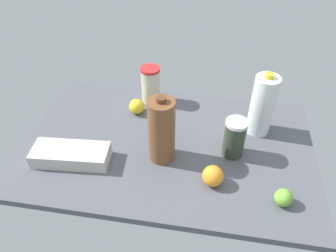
# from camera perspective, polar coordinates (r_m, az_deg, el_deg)

# --- Properties ---
(countertop) EXTENTS (1.20, 0.76, 0.03)m
(countertop) POSITION_cam_1_polar(r_m,az_deg,el_deg) (1.39, 0.00, -3.62)
(countertop) COLOR #50525A
(countertop) RESTS_ON ground
(milk_jug) EXTENTS (0.10, 0.10, 0.29)m
(milk_jug) POSITION_cam_1_polar(r_m,az_deg,el_deg) (1.41, 16.12, 3.47)
(milk_jug) COLOR white
(milk_jug) RESTS_ON countertop
(egg_carton) EXTENTS (0.31, 0.14, 0.06)m
(egg_carton) POSITION_cam_1_polar(r_m,az_deg,el_deg) (1.34, -16.53, -4.85)
(egg_carton) COLOR #BCBAB2
(egg_carton) RESTS_ON countertop
(chocolate_milk_jug) EXTENTS (0.10, 0.10, 0.29)m
(chocolate_milk_jug) POSITION_cam_1_polar(r_m,az_deg,el_deg) (1.23, -1.12, -0.81)
(chocolate_milk_jug) COLOR brown
(chocolate_milk_jug) RESTS_ON countertop
(tumbler_cup) EXTENTS (0.09, 0.09, 0.18)m
(tumbler_cup) POSITION_cam_1_polar(r_m,az_deg,el_deg) (1.57, -3.04, 7.21)
(tumbler_cup) COLOR beige
(tumbler_cup) RESTS_ON countertop
(shaker_bottle) EXTENTS (0.09, 0.09, 0.17)m
(shaker_bottle) POSITION_cam_1_polar(r_m,az_deg,el_deg) (1.31, 11.49, -2.06)
(shaker_bottle) COLOR #303E2B
(shaker_bottle) RESTS_ON countertop
(lime_far_back) EXTENTS (0.06, 0.06, 0.06)m
(lime_far_back) POSITION_cam_1_polar(r_m,az_deg,el_deg) (1.22, 19.46, -11.68)
(lime_far_back) COLOR #6EAD37
(lime_far_back) RESTS_ON countertop
(lemon_loose) EXTENTS (0.07, 0.07, 0.07)m
(lemon_loose) POSITION_cam_1_polar(r_m,az_deg,el_deg) (1.53, -5.46, 3.42)
(lemon_loose) COLOR yellow
(lemon_loose) RESTS_ON countertop
(orange_near_front) EXTENTS (0.08, 0.08, 0.08)m
(orange_near_front) POSITION_cam_1_polar(r_m,az_deg,el_deg) (1.21, 7.81, -8.62)
(orange_near_front) COLOR orange
(orange_near_front) RESTS_ON countertop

